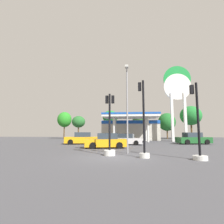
# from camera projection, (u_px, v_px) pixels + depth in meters

# --- Properties ---
(ground_plane) EXTENTS (90.00, 90.00, 0.00)m
(ground_plane) POSITION_uv_depth(u_px,v_px,m) (114.00, 157.00, 11.24)
(ground_plane) COLOR #47474C
(ground_plane) RESTS_ON ground
(gas_station) EXTENTS (11.31, 11.33, 4.78)m
(gas_station) POSITION_uv_depth(u_px,v_px,m) (130.00, 129.00, 35.07)
(gas_station) COLOR beige
(gas_station) RESTS_ON ground
(station_pole_sign) EXTENTS (4.72, 0.56, 13.38)m
(station_pole_sign) POSITION_uv_depth(u_px,v_px,m) (178.00, 92.00, 30.60)
(station_pole_sign) COLOR white
(station_pole_sign) RESTS_ON ground
(car_0) EXTENTS (4.75, 2.74, 1.60)m
(car_0) POSITION_uv_depth(u_px,v_px,m) (82.00, 139.00, 23.72)
(car_0) COLOR black
(car_0) RESTS_ON ground
(car_1) EXTENTS (4.64, 2.58, 1.57)m
(car_1) POSITION_uv_depth(u_px,v_px,m) (193.00, 139.00, 23.68)
(car_1) COLOR black
(car_1) RESTS_ON ground
(car_2) EXTENTS (4.15, 2.26, 1.41)m
(car_2) POSITION_uv_depth(u_px,v_px,m) (127.00, 140.00, 22.58)
(car_2) COLOR black
(car_2) RESTS_ON ground
(car_3) EXTENTS (4.52, 2.64, 1.52)m
(car_3) POSITION_uv_depth(u_px,v_px,m) (106.00, 141.00, 17.91)
(car_3) COLOR black
(car_3) RESTS_ON ground
(traffic_signal_0) EXTENTS (0.65, 0.68, 5.08)m
(traffic_signal_0) POSITION_uv_depth(u_px,v_px,m) (144.00, 131.00, 11.26)
(traffic_signal_0) COLOR silver
(traffic_signal_0) RESTS_ON ground
(traffic_signal_1) EXTENTS (0.82, 0.82, 4.67)m
(traffic_signal_1) POSITION_uv_depth(u_px,v_px,m) (198.00, 138.00, 10.34)
(traffic_signal_1) COLOR silver
(traffic_signal_1) RESTS_ON ground
(traffic_signal_2) EXTENTS (0.80, 0.80, 4.40)m
(traffic_signal_2) POSITION_uv_depth(u_px,v_px,m) (110.00, 137.00, 12.32)
(traffic_signal_2) COLOR silver
(traffic_signal_2) RESTS_ON ground
(tree_0) EXTENTS (3.45, 3.45, 6.57)m
(tree_0) POSITION_uv_depth(u_px,v_px,m) (64.00, 120.00, 43.01)
(tree_0) COLOR brown
(tree_0) RESTS_ON ground
(tree_1) EXTENTS (3.09, 3.09, 5.39)m
(tree_1) POSITION_uv_depth(u_px,v_px,m) (79.00, 122.00, 40.86)
(tree_1) COLOR brown
(tree_1) RESTS_ON ground
(tree_2) EXTENTS (3.68, 3.68, 6.73)m
(tree_2) POSITION_uv_depth(u_px,v_px,m) (110.00, 117.00, 41.68)
(tree_2) COLOR brown
(tree_2) RESTS_ON ground
(tree_3) EXTENTS (3.16, 3.16, 6.28)m
(tree_3) POSITION_uv_depth(u_px,v_px,m) (139.00, 119.00, 40.37)
(tree_3) COLOR brown
(tree_3) RESTS_ON ground
(tree_4) EXTENTS (4.04, 4.04, 6.11)m
(tree_4) POSITION_uv_depth(u_px,v_px,m) (167.00, 122.00, 41.15)
(tree_4) COLOR brown
(tree_4) RESTS_ON ground
(tree_5) EXTENTS (4.78, 4.78, 7.60)m
(tree_5) POSITION_uv_depth(u_px,v_px,m) (191.00, 116.00, 40.01)
(tree_5) COLOR brown
(tree_5) RESTS_ON ground
(corner_streetlamp) EXTENTS (0.24, 1.48, 6.62)m
(corner_streetlamp) POSITION_uv_depth(u_px,v_px,m) (127.00, 102.00, 13.58)
(corner_streetlamp) COLOR gray
(corner_streetlamp) RESTS_ON ground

